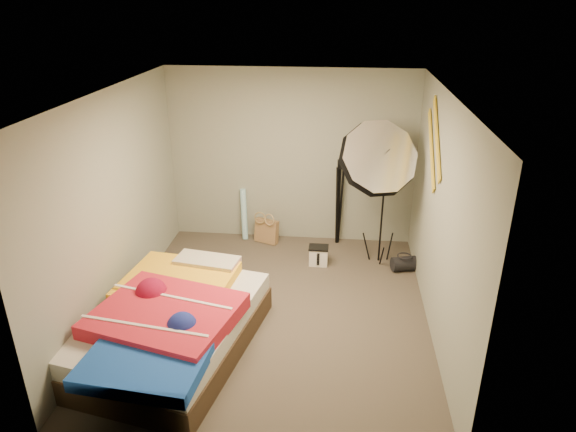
# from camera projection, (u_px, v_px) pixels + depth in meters

# --- Properties ---
(floor) EXTENTS (4.00, 4.00, 0.00)m
(floor) POSITION_uv_depth(u_px,v_px,m) (274.00, 311.00, 5.97)
(floor) COLOR brown
(floor) RESTS_ON ground
(ceiling) EXTENTS (4.00, 4.00, 0.00)m
(ceiling) POSITION_uv_depth(u_px,v_px,m) (271.00, 94.00, 4.98)
(ceiling) COLOR silver
(ceiling) RESTS_ON wall_back
(wall_back) EXTENTS (3.50, 0.00, 3.50)m
(wall_back) POSITION_uv_depth(u_px,v_px,m) (291.00, 157.00, 7.30)
(wall_back) COLOR gray
(wall_back) RESTS_ON floor
(wall_front) EXTENTS (3.50, 0.00, 3.50)m
(wall_front) POSITION_uv_depth(u_px,v_px,m) (236.00, 322.00, 3.65)
(wall_front) COLOR gray
(wall_front) RESTS_ON floor
(wall_left) EXTENTS (0.00, 4.00, 4.00)m
(wall_left) POSITION_uv_depth(u_px,v_px,m) (115.00, 206.00, 5.64)
(wall_left) COLOR gray
(wall_left) RESTS_ON floor
(wall_right) EXTENTS (0.00, 4.00, 4.00)m
(wall_right) POSITION_uv_depth(u_px,v_px,m) (440.00, 219.00, 5.31)
(wall_right) COLOR gray
(wall_right) RESTS_ON floor
(tote_bag) EXTENTS (0.38, 0.27, 0.36)m
(tote_bag) POSITION_uv_depth(u_px,v_px,m) (267.00, 231.00, 7.56)
(tote_bag) COLOR #A78155
(tote_bag) RESTS_ON floor
(wrapping_roll) EXTENTS (0.15, 0.23, 0.76)m
(wrapping_roll) POSITION_uv_depth(u_px,v_px,m) (244.00, 214.00, 7.62)
(wrapping_roll) COLOR #53C1E1
(wrapping_roll) RESTS_ON floor
(camera_case) EXTENTS (0.25, 0.18, 0.25)m
(camera_case) POSITION_uv_depth(u_px,v_px,m) (318.00, 256.00, 6.95)
(camera_case) COLOR white
(camera_case) RESTS_ON floor
(duffel_bag) EXTENTS (0.36, 0.27, 0.19)m
(duffel_bag) POSITION_uv_depth(u_px,v_px,m) (404.00, 264.00, 6.81)
(duffel_bag) COLOR black
(duffel_bag) RESTS_ON floor
(wall_stripe_upper) EXTENTS (0.02, 0.91, 0.78)m
(wall_stripe_upper) POSITION_uv_depth(u_px,v_px,m) (437.00, 138.00, 5.58)
(wall_stripe_upper) COLOR gold
(wall_stripe_upper) RESTS_ON wall_right
(wall_stripe_lower) EXTENTS (0.02, 0.91, 0.78)m
(wall_stripe_lower) POSITION_uv_depth(u_px,v_px,m) (431.00, 149.00, 5.88)
(wall_stripe_lower) COLOR gold
(wall_stripe_lower) RESTS_ON wall_right
(bed) EXTENTS (1.82, 2.41, 0.61)m
(bed) POSITION_uv_depth(u_px,v_px,m) (171.00, 325.00, 5.21)
(bed) COLOR #412E1F
(bed) RESTS_ON floor
(photo_umbrella) EXTENTS (1.14, 0.91, 2.09)m
(photo_umbrella) POSITION_uv_depth(u_px,v_px,m) (377.00, 160.00, 6.37)
(photo_umbrella) COLOR black
(photo_umbrella) RESTS_ON floor
(camera_tripod) EXTENTS (0.08, 0.08, 1.27)m
(camera_tripod) POSITION_uv_depth(u_px,v_px,m) (339.00, 196.00, 7.32)
(camera_tripod) COLOR black
(camera_tripod) RESTS_ON floor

